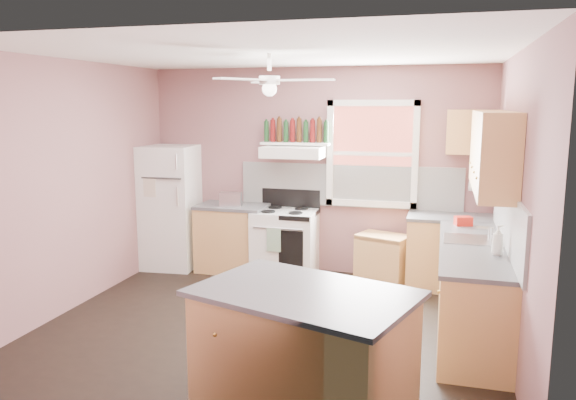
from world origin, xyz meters
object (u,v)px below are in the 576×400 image
(toaster, at_px, (231,199))
(stove, at_px, (285,243))
(cart, at_px, (383,259))
(island, at_px, (304,352))
(refrigerator, at_px, (170,207))

(toaster, relative_size, stove, 0.33)
(stove, bearing_deg, cart, -1.04)
(stove, bearing_deg, island, -73.88)
(toaster, bearing_deg, stove, -7.92)
(cart, height_order, island, island)
(toaster, distance_m, stove, 0.92)
(refrigerator, height_order, stove, refrigerator)
(cart, distance_m, island, 3.14)
(cart, bearing_deg, toaster, -158.02)
(refrigerator, height_order, toaster, refrigerator)
(refrigerator, distance_m, toaster, 0.92)
(stove, relative_size, cart, 1.40)
(refrigerator, xyz_separation_m, island, (2.65, -3.07, -0.41))
(toaster, xyz_separation_m, cart, (2.00, 0.09, -0.68))
(refrigerator, bearing_deg, toaster, -7.00)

